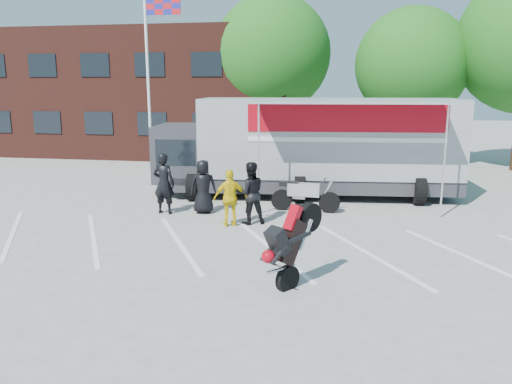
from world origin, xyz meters
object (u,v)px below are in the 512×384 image
(tree_mid, at_px, (412,65))
(spectator_leather_b, at_px, (164,183))
(flagpole, at_px, (153,59))
(transporter_truck, at_px, (313,196))
(parked_motorcycle, at_px, (305,211))
(spectator_hivis, at_px, (230,198))
(spectator_leather_c, at_px, (250,193))
(spectator_leather_a, at_px, (203,187))
(tree_left, at_px, (272,54))
(stunt_bike_rider, at_px, (306,282))

(tree_mid, height_order, spectator_leather_b, tree_mid)
(flagpole, distance_m, transporter_truck, 9.17)
(parked_motorcycle, relative_size, spectator_hivis, 1.37)
(spectator_leather_b, bearing_deg, transporter_truck, -137.12)
(transporter_truck, relative_size, spectator_leather_b, 5.71)
(tree_mid, height_order, spectator_leather_c, tree_mid)
(flagpole, height_order, spectator_leather_a, flagpole)
(flagpole, height_order, tree_left, tree_left)
(tree_mid, height_order, spectator_hivis, tree_mid)
(tree_mid, xyz_separation_m, spectator_leather_c, (-5.73, -11.86, -4.03))
(parked_motorcycle, bearing_deg, tree_mid, -18.80)
(spectator_leather_b, bearing_deg, stunt_bike_rider, 141.19)
(spectator_leather_b, height_order, spectator_hivis, spectator_leather_b)
(spectator_leather_c, bearing_deg, parked_motorcycle, -154.88)
(transporter_truck, bearing_deg, flagpole, 152.80)
(transporter_truck, height_order, stunt_bike_rider, transporter_truck)
(spectator_leather_a, height_order, spectator_hivis, spectator_leather_a)
(flagpole, height_order, stunt_bike_rider, flagpole)
(transporter_truck, distance_m, parked_motorcycle, 2.32)
(tree_left, relative_size, tree_mid, 1.13)
(spectator_leather_a, distance_m, spectator_leather_c, 1.94)
(flagpole, relative_size, spectator_leather_a, 4.67)
(spectator_leather_a, bearing_deg, parked_motorcycle, -179.58)
(spectator_hivis, bearing_deg, spectator_leather_b, -45.98)
(stunt_bike_rider, bearing_deg, spectator_leather_a, 162.38)
(parked_motorcycle, height_order, spectator_leather_b, spectator_leather_b)
(flagpole, bearing_deg, tree_mid, 23.97)
(tree_left, relative_size, stunt_bike_rider, 4.60)
(flagpole, relative_size, spectator_hivis, 4.84)
(parked_motorcycle, distance_m, stunt_bike_rider, 5.91)
(parked_motorcycle, distance_m, spectator_leather_a, 3.37)
(stunt_bike_rider, bearing_deg, spectator_leather_b, 171.92)
(stunt_bike_rider, bearing_deg, parked_motorcycle, 131.62)
(flagpole, distance_m, spectator_leather_c, 9.73)
(tree_mid, bearing_deg, stunt_bike_rider, -103.17)
(spectator_leather_c, relative_size, spectator_hivis, 1.11)
(tree_left, distance_m, spectator_leather_a, 12.82)
(transporter_truck, distance_m, spectator_hivis, 4.93)
(spectator_leather_c, xyz_separation_m, spectator_hivis, (-0.51, -0.36, -0.09))
(tree_left, xyz_separation_m, spectator_leather_a, (-0.42, -11.91, -4.71))
(tree_left, bearing_deg, spectator_leather_a, -92.02)
(tree_left, xyz_separation_m, spectator_leather_b, (-1.62, -12.19, -4.59))
(tree_mid, relative_size, spectator_leather_b, 3.95)
(stunt_bike_rider, xyz_separation_m, spectator_leather_a, (-3.67, 5.13, 0.86))
(transporter_truck, bearing_deg, stunt_bike_rider, -92.74)
(tree_left, bearing_deg, tree_mid, -8.13)
(flagpole, distance_m, parked_motorcycle, 10.05)
(parked_motorcycle, bearing_deg, tree_left, 17.78)
(flagpole, bearing_deg, tree_left, 54.72)
(transporter_truck, relative_size, stunt_bike_rider, 5.91)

